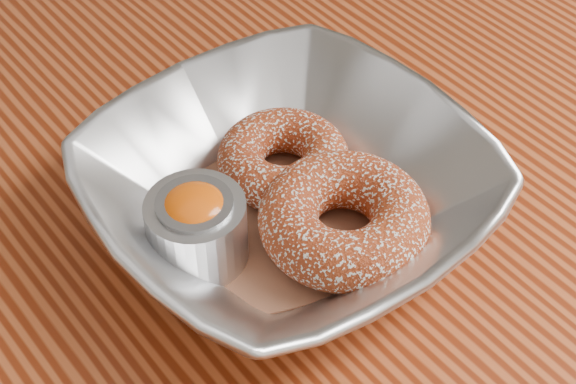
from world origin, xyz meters
TOP-DOWN VIEW (x-y plane):
  - table at (0.00, 0.00)m, footprint 1.20×0.80m
  - serving_bowl at (-0.04, -0.01)m, footprint 0.24×0.24m
  - parchment at (-0.04, -0.01)m, footprint 0.19×0.19m
  - donut_back at (-0.02, 0.02)m, footprint 0.09×0.09m
  - donut_front at (-0.02, -0.05)m, footprint 0.12×0.12m
  - ramekin at (-0.10, -0.00)m, footprint 0.06×0.06m

SIDE VIEW (x-z plane):
  - table at x=0.00m, z-range 0.28..1.03m
  - parchment at x=-0.04m, z-range 0.76..0.76m
  - donut_back at x=-0.02m, z-range 0.76..0.79m
  - donut_front at x=-0.02m, z-range 0.76..0.80m
  - serving_bowl at x=-0.04m, z-range 0.75..0.81m
  - ramekin at x=-0.10m, z-range 0.76..0.81m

